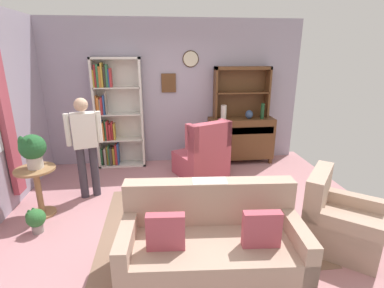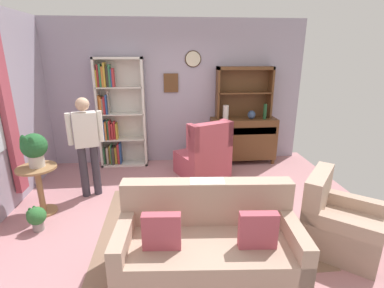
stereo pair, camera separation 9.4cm
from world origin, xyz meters
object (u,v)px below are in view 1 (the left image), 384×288
(bookshelf, at_px, (115,116))
(person_reading, at_px, (85,141))
(bottle_wine, at_px, (262,111))
(potted_plant_small, at_px, (36,219))
(vase_round, at_px, (249,115))
(book_stack, at_px, (187,187))
(couch_floral, at_px, (211,245))
(plant_stand, at_px, (38,187))
(potted_plant_large, at_px, (32,149))
(coffee_table, at_px, (198,197))
(armchair_floral, at_px, (338,223))
(sideboard, at_px, (240,138))
(vase_tall, at_px, (224,112))
(wingback_chair, at_px, (203,157))
(sideboard_hutch, at_px, (242,85))

(bookshelf, xyz_separation_m, person_reading, (-0.27, -1.28, -0.10))
(bottle_wine, relative_size, potted_plant_small, 0.95)
(vase_round, xyz_separation_m, book_stack, (-1.43, -1.94, -0.55))
(couch_floral, distance_m, plant_stand, 2.56)
(potted_plant_large, bearing_deg, couch_floral, -32.41)
(coffee_table, bearing_deg, armchair_floral, -24.17)
(vase_round, height_order, person_reading, person_reading)
(sideboard, height_order, vase_tall, vase_tall)
(bottle_wine, distance_m, potted_plant_large, 4.04)
(couch_floral, height_order, book_stack, couch_floral)
(bottle_wine, height_order, potted_plant_large, bottle_wine)
(wingback_chair, distance_m, plant_stand, 2.66)
(potted_plant_large, xyz_separation_m, coffee_table, (2.16, -0.43, -0.62))
(bookshelf, bearing_deg, armchair_floral, -45.19)
(sideboard_hutch, distance_m, armchair_floral, 3.20)
(potted_plant_large, relative_size, potted_plant_small, 1.46)
(vase_round, bearing_deg, sideboard, 152.83)
(potted_plant_small, bearing_deg, armchair_floral, -10.52)
(vase_tall, xyz_separation_m, bottle_wine, (0.78, -0.01, 0.01))
(bottle_wine, height_order, wingback_chair, bottle_wine)
(bookshelf, relative_size, coffee_table, 2.62)
(sideboard, relative_size, wingback_chair, 1.24)
(vase_round, xyz_separation_m, wingback_chair, (-1.01, -0.61, -0.62))
(potted_plant_small, bearing_deg, potted_plant_large, 101.66)
(coffee_table, bearing_deg, person_reading, 150.39)
(sideboard_hutch, xyz_separation_m, wingback_chair, (-0.88, -0.78, -1.18))
(book_stack, bearing_deg, bottle_wine, 48.58)
(potted_plant_small, relative_size, book_stack, 1.59)
(vase_tall, height_order, potted_plant_large, vase_tall)
(potted_plant_small, bearing_deg, coffee_table, 0.63)
(sideboard, distance_m, vase_tall, 0.68)
(book_stack, bearing_deg, wingback_chair, 72.28)
(armchair_floral, bearing_deg, couch_floral, -170.83)
(bottle_wine, distance_m, coffee_table, 2.65)
(sideboard_hutch, xyz_separation_m, coffee_table, (-1.17, -2.22, -1.21))
(sideboard_hutch, distance_m, vase_round, 0.60)
(couch_floral, height_order, potted_plant_large, potted_plant_large)
(potted_plant_small, bearing_deg, sideboard, 33.42)
(sideboard, bearing_deg, bottle_wine, -12.89)
(vase_tall, height_order, coffee_table, vase_tall)
(plant_stand, bearing_deg, bottle_wine, 23.28)
(vase_tall, distance_m, wingback_chair, 1.03)
(person_reading, bearing_deg, couch_floral, -49.18)
(plant_stand, bearing_deg, potted_plant_small, -77.34)
(bookshelf, relative_size, sideboard_hutch, 1.91)
(bookshelf, xyz_separation_m, vase_tall, (2.10, -0.16, 0.06))
(potted_plant_large, distance_m, potted_plant_small, 0.91)
(sideboard, relative_size, person_reading, 0.83)
(couch_floral, relative_size, coffee_table, 2.32)
(sideboard_hutch, relative_size, plant_stand, 1.58)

